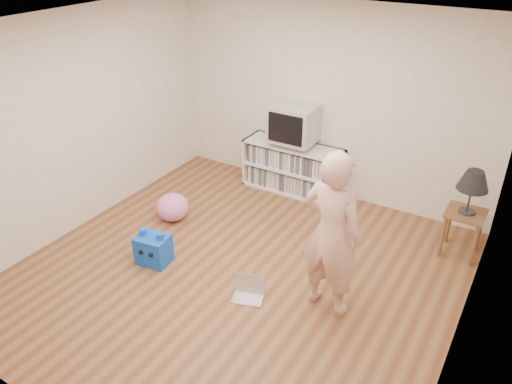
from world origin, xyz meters
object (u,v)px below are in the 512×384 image
at_px(crt_tv, 294,123).
at_px(plush_blue, 153,249).
at_px(person, 332,234).
at_px(laptop, 249,291).
at_px(side_table, 464,222).
at_px(media_unit, 293,167).
at_px(dvd_deck, 294,143).
at_px(plush_pink, 173,207).
at_px(table_lamp, 474,181).

distance_m(crt_tv, plush_blue, 2.54).
distance_m(person, laptop, 1.12).
bearing_deg(crt_tv, side_table, -8.80).
distance_m(media_unit, dvd_deck, 0.39).
bearing_deg(dvd_deck, laptop, -73.24).
distance_m(media_unit, side_table, 2.40).
bearing_deg(person, plush_blue, 16.57).
relative_size(person, plush_pink, 4.11).
relative_size(table_lamp, laptop, 1.38).
distance_m(side_table, plush_blue, 3.52).
relative_size(media_unit, plush_blue, 3.42).
relative_size(crt_tv, side_table, 1.09).
bearing_deg(person, crt_tv, -47.60).
bearing_deg(dvd_deck, media_unit, 90.00).
distance_m(crt_tv, side_table, 2.47).
bearing_deg(laptop, dvd_deck, 87.89).
height_order(table_lamp, person, person).
xyz_separation_m(crt_tv, laptop, (0.69, -2.27, -0.96)).
bearing_deg(media_unit, crt_tv, -90.00).
bearing_deg(table_lamp, laptop, -131.47).
relative_size(dvd_deck, table_lamp, 0.87).
height_order(dvd_deck, person, person).
height_order(side_table, plush_blue, side_table).
xyz_separation_m(dvd_deck, person, (1.42, -1.99, 0.12)).
bearing_deg(table_lamp, dvd_deck, 171.12).
bearing_deg(side_table, plush_blue, -146.04).
xyz_separation_m(laptop, plush_pink, (-1.63, 0.77, 0.12)).
height_order(media_unit, side_table, media_unit).
height_order(media_unit, laptop, media_unit).
xyz_separation_m(dvd_deck, laptop, (0.69, -2.27, -0.68)).
relative_size(side_table, person, 0.32).
distance_m(plush_blue, plush_pink, 0.92).
distance_m(table_lamp, plush_pink, 3.59).
bearing_deg(dvd_deck, plush_pink, -122.30).
xyz_separation_m(dvd_deck, side_table, (2.37, -0.37, -0.32)).
height_order(dvd_deck, side_table, dvd_deck).
bearing_deg(plush_blue, media_unit, 68.88).
bearing_deg(crt_tv, person, -54.37).
bearing_deg(person, plush_pink, -4.91).
height_order(media_unit, plush_pink, media_unit).
xyz_separation_m(media_unit, side_table, (2.37, -0.39, 0.07)).
bearing_deg(side_table, media_unit, 170.75).
relative_size(table_lamp, plush_blue, 1.26).
relative_size(laptop, plush_pink, 0.90).
bearing_deg(media_unit, table_lamp, -9.25).
bearing_deg(dvd_deck, plush_blue, -103.11).
distance_m(laptop, plush_pink, 1.81).
xyz_separation_m(media_unit, person, (1.42, -2.01, 0.50)).
relative_size(side_table, plush_blue, 1.34).
distance_m(side_table, table_lamp, 0.53).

